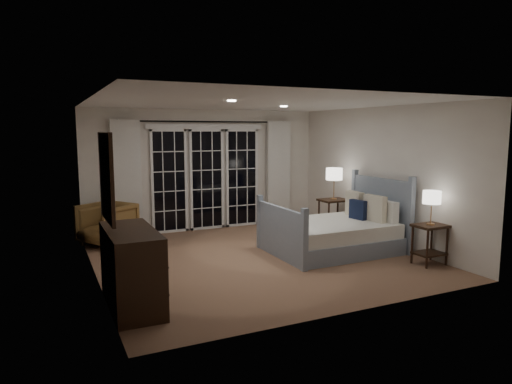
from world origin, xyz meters
name	(u,v)px	position (x,y,z in m)	size (l,w,h in m)	color
floor	(257,258)	(0.00, 0.00, 0.00)	(5.00, 5.00, 0.00)	#815F45
ceiling	(257,103)	(0.00, 0.00, 2.50)	(5.00, 5.00, 0.00)	silver
wall_left	(93,191)	(-2.50, 0.00, 1.25)	(0.02, 5.00, 2.50)	white
wall_right	(380,176)	(2.50, 0.00, 1.25)	(0.02, 5.00, 2.50)	white
wall_back	(206,170)	(0.00, 2.50, 1.25)	(5.00, 0.02, 2.50)	white
wall_front	(354,205)	(0.00, -2.50, 1.25)	(5.00, 0.02, 2.50)	white
french_doors	(207,178)	(0.00, 2.46, 1.09)	(2.50, 0.04, 2.20)	black
curtain_rod	(207,122)	(0.00, 2.40, 2.25)	(0.03, 0.03, 3.50)	black
curtain_left	(127,179)	(-1.65, 2.38, 1.15)	(0.55, 0.10, 2.25)	silver
curtain_right	(278,172)	(1.65, 2.38, 1.15)	(0.55, 0.10, 2.25)	silver
downlight_a	(284,106)	(0.80, 0.60, 2.49)	(0.12, 0.12, 0.01)	white
downlight_b	(232,101)	(-0.60, -0.40, 2.49)	(0.12, 0.12, 0.01)	white
bed	(336,233)	(1.42, -0.18, 0.32)	(2.11, 1.51, 1.23)	gray
nightstand_left	(430,238)	(2.26, -1.47, 0.41)	(0.48, 0.39, 0.63)	black
nightstand_right	(333,211)	(2.13, 0.93, 0.47)	(0.55, 0.44, 0.71)	black
lamp_left	(432,198)	(2.26, -1.47, 1.05)	(0.27, 0.27, 0.53)	#B57E48
lamp_right	(334,174)	(2.13, 0.93, 1.21)	(0.32, 0.32, 0.62)	#B57E48
armchair	(107,224)	(-2.10, 1.98, 0.38)	(0.82, 0.84, 0.76)	brown
dresser	(132,268)	(-2.23, -1.24, 0.46)	(0.56, 1.31, 0.93)	black
mirror	(107,177)	(-2.47, -1.24, 1.55)	(0.05, 0.85, 1.00)	black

